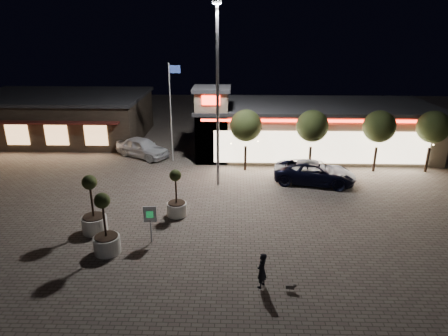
{
  "coord_description": "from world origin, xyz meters",
  "views": [
    {
      "loc": [
        3.19,
        -18.46,
        10.96
      ],
      "look_at": [
        2.48,
        6.0,
        1.97
      ],
      "focal_mm": 32.0,
      "sensor_mm": 36.0,
      "label": 1
    }
  ],
  "objects_px": {
    "planter_left": "(94,215)",
    "planter_mid": "(106,235)",
    "white_sedan": "(142,147)",
    "valet_sign": "(150,217)",
    "pickup_truck": "(315,172)",
    "pedestrian": "(262,270)"
  },
  "relations": [
    {
      "from": "planter_left",
      "to": "planter_mid",
      "type": "bearing_deg",
      "value": -57.33
    },
    {
      "from": "white_sedan",
      "to": "planter_mid",
      "type": "relative_size",
      "value": 1.51
    },
    {
      "from": "planter_mid",
      "to": "valet_sign",
      "type": "bearing_deg",
      "value": 28.56
    },
    {
      "from": "planter_mid",
      "to": "valet_sign",
      "type": "relative_size",
      "value": 1.59
    },
    {
      "from": "pickup_truck",
      "to": "valet_sign",
      "type": "relative_size",
      "value": 2.81
    },
    {
      "from": "pedestrian",
      "to": "planter_left",
      "type": "bearing_deg",
      "value": -87.06
    },
    {
      "from": "pedestrian",
      "to": "planter_mid",
      "type": "height_order",
      "value": "planter_mid"
    },
    {
      "from": "pedestrian",
      "to": "planter_mid",
      "type": "distance_m",
      "value": 8.01
    },
    {
      "from": "pickup_truck",
      "to": "pedestrian",
      "type": "distance_m",
      "value": 12.99
    },
    {
      "from": "planter_mid",
      "to": "valet_sign",
      "type": "distance_m",
      "value": 2.33
    },
    {
      "from": "white_sedan",
      "to": "planter_left",
      "type": "height_order",
      "value": "planter_left"
    },
    {
      "from": "white_sedan",
      "to": "valet_sign",
      "type": "relative_size",
      "value": 2.4
    },
    {
      "from": "pedestrian",
      "to": "planter_mid",
      "type": "relative_size",
      "value": 0.51
    },
    {
      "from": "pickup_truck",
      "to": "pedestrian",
      "type": "height_order",
      "value": "pedestrian"
    },
    {
      "from": "white_sedan",
      "to": "valet_sign",
      "type": "xyz_separation_m",
      "value": [
        3.59,
        -14.07,
        0.6
      ]
    },
    {
      "from": "planter_left",
      "to": "planter_mid",
      "type": "height_order",
      "value": "planter_left"
    },
    {
      "from": "planter_left",
      "to": "valet_sign",
      "type": "relative_size",
      "value": 1.64
    },
    {
      "from": "white_sedan",
      "to": "pedestrian",
      "type": "relative_size",
      "value": 2.96
    },
    {
      "from": "pickup_truck",
      "to": "planter_mid",
      "type": "relative_size",
      "value": 1.77
    },
    {
      "from": "pedestrian",
      "to": "valet_sign",
      "type": "relative_size",
      "value": 0.81
    },
    {
      "from": "pickup_truck",
      "to": "pedestrian",
      "type": "relative_size",
      "value": 3.48
    },
    {
      "from": "planter_mid",
      "to": "pickup_truck",
      "type": "bearing_deg",
      "value": 38.47
    }
  ]
}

